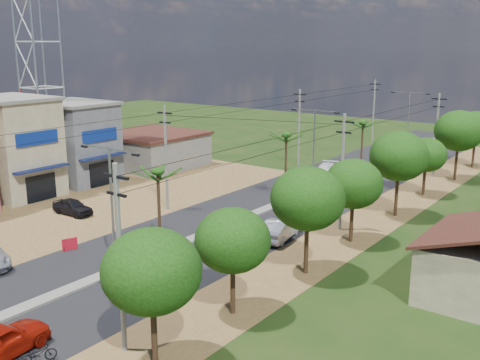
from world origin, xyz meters
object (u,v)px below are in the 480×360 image
object	(u,v)px
car_parked_dark	(73,207)
moto_rider_east	(38,355)
car_white_far	(326,172)
roadside_sign	(70,244)
car_silver_mid	(280,229)

from	to	relation	value
car_parked_dark	moto_rider_east	distance (m)	23.17
car_parked_dark	moto_rider_east	xyz separation A→B (m)	(17.52, -15.16, -0.23)
car_white_far	moto_rider_east	distance (m)	40.14
car_white_far	roadside_sign	bearing A→B (deg)	-113.47
car_silver_mid	car_parked_dark	world-z (taller)	car_silver_mid
car_white_far	moto_rider_east	world-z (taller)	car_white_far
moto_rider_east	car_silver_mid	bearing A→B (deg)	-64.49
car_white_far	roadside_sign	distance (m)	30.10
car_silver_mid	roadside_sign	world-z (taller)	car_silver_mid
car_white_far	car_parked_dark	world-z (taller)	car_white_far
car_silver_mid	car_white_far	xyz separation A→B (m)	(-6.50, 19.17, -0.03)
moto_rider_east	car_parked_dark	bearing A→B (deg)	-15.93
car_silver_mid	moto_rider_east	xyz separation A→B (m)	(0.20, -20.41, -0.34)
car_silver_mid	car_white_far	world-z (taller)	car_silver_mid
car_white_far	car_parked_dark	bearing A→B (deg)	-129.73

